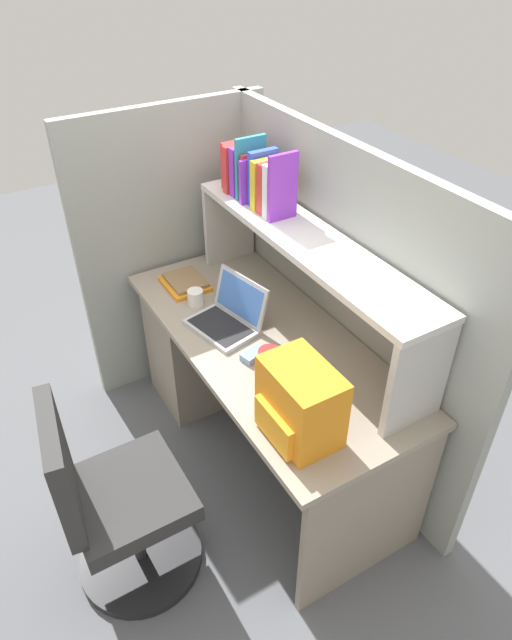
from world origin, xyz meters
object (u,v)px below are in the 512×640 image
Objects in this scene: backpack at (299,404)px; computer_mouse at (253,355)px; paper_cup at (195,298)px; laptop at (229,316)px; office_chair at (116,509)px; snack_canister at (270,363)px.

backpack is 2.88× the size of computer_mouse.
backpack is at bearing -1.92° from paper_cup.
laptop is 0.94m from office_chair.
backpack is at bearing -13.01° from snack_canister.
office_chair is (0.04, -0.72, -0.40)m from snack_canister.
computer_mouse is at bearing -178.20° from snack_canister.
backpack is 0.33m from snack_canister.
computer_mouse is at bearing -68.83° from office_chair.
computer_mouse is 1.29× the size of paper_cup.
paper_cup is 1.01m from office_chair.
laptop is 1.19× the size of backpack.
paper_cup is 0.61m from snack_canister.
backpack is 0.85m from office_chair.
paper_cup is 0.64× the size of snack_canister.
paper_cup is (-0.92, 0.03, -0.10)m from backpack.
snack_canister is at bearing -2.79° from laptop.
laptop is at bearing -52.10° from office_chair.
paper_cup reaches higher than computer_mouse.
office_chair is at bearing -91.79° from computer_mouse.
laptop reaches higher than paper_cup.
snack_canister is at bearing 166.99° from backpack.
backpack reaches higher than computer_mouse.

